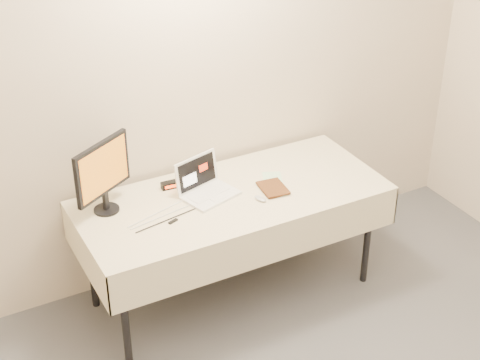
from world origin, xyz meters
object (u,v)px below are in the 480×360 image
monitor (103,172)px  laptop (205,186)px  table (232,203)px  book (262,178)px

monitor → laptop: bearing=-40.5°
table → monitor: (-0.72, 0.19, 0.32)m
laptop → monitor: bearing=154.2°
monitor → book: size_ratio=2.20×
table → laptop: 0.20m
table → laptop: (-0.14, 0.09, 0.12)m
table → book: book is taller
table → book: size_ratio=9.36×
laptop → book: 0.34m
table → book: (0.17, -0.06, 0.16)m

